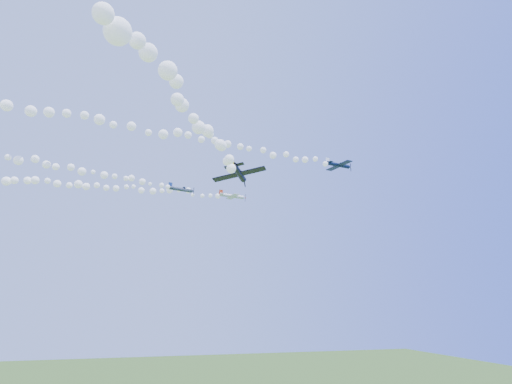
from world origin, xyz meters
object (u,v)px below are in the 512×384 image
object	(u,v)px
plane_grey	(181,189)
plane_navy	(339,165)
plane_black	(239,173)
plane_white	(232,196)

from	to	relation	value
plane_grey	plane_navy	bearing A→B (deg)	-32.40
plane_grey	plane_black	distance (m)	33.14
plane_navy	plane_grey	world-z (taller)	plane_navy
plane_white	plane_grey	size ratio (longest dim) A/B	1.13
plane_white	plane_navy	size ratio (longest dim) A/B	0.95
plane_white	plane_grey	xyz separation A→B (m)	(-13.22, -11.69, -2.37)
plane_navy	plane_black	world-z (taller)	plane_navy
plane_white	plane_grey	distance (m)	17.81
plane_grey	plane_black	size ratio (longest dim) A/B	0.91
plane_white	plane_black	size ratio (longest dim) A/B	1.04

